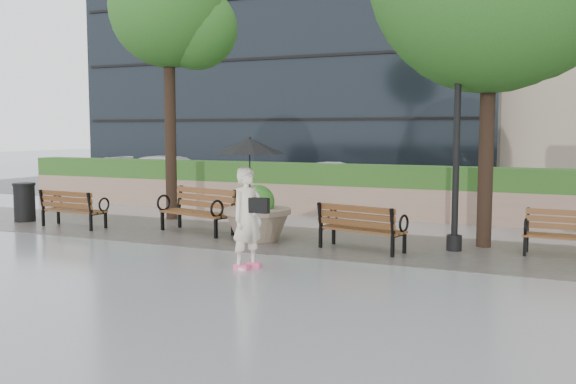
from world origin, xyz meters
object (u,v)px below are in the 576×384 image
at_px(bench_1, 197,220).
at_px(trash_bin, 25,203).
at_px(bench_3, 570,244).
at_px(bench_2, 361,237).
at_px(car_left, 176,175).
at_px(pedestrian, 249,190).
at_px(lamppost, 456,162).
at_px(car_right, 336,182).
at_px(planter_left, 257,219).
at_px(bench_0, 74,217).

distance_m(bench_1, trash_bin, 4.81).
bearing_deg(bench_3, bench_2, -164.76).
relative_size(car_left, pedestrian, 2.20).
distance_m(lamppost, car_right, 8.33).
bearing_deg(trash_bin, planter_left, -0.37).
bearing_deg(trash_bin, car_right, 52.47).
bearing_deg(car_left, car_right, -99.85).
height_order(bench_2, car_right, car_right).
relative_size(bench_2, pedestrian, 0.81).
distance_m(lamppost, pedestrian, 4.03).
bearing_deg(trash_bin, bench_3, 2.87).
bearing_deg(bench_0, pedestrian, 163.11).
relative_size(bench_2, lamppost, 0.45).
height_order(bench_1, trash_bin, bench_1).
relative_size(bench_3, planter_left, 1.14).
bearing_deg(planter_left, car_left, 133.77).
bearing_deg(bench_1, bench_2, 7.87).
height_order(bench_1, car_left, car_left).
distance_m(planter_left, lamppost, 4.07).
height_order(lamppost, pedestrian, lamppost).
relative_size(car_left, car_right, 1.25).
relative_size(bench_1, lamppost, 0.51).
distance_m(planter_left, trash_bin, 6.43).
relative_size(bench_3, trash_bin, 1.73).
bearing_deg(lamppost, car_right, 125.43).
bearing_deg(lamppost, bench_1, -178.09).
distance_m(car_left, car_right, 5.86).
bearing_deg(bench_1, car_right, 99.60).
distance_m(bench_0, bench_1, 3.06).
xyz_separation_m(bench_2, bench_3, (3.55, 0.88, -0.01)).
xyz_separation_m(bench_0, car_right, (3.71, 7.42, 0.36)).
xyz_separation_m(bench_0, bench_3, (10.47, 0.87, -0.01)).
relative_size(lamppost, car_right, 1.01).
bearing_deg(lamppost, bench_2, -156.23).
height_order(bench_3, car_left, car_left).
bearing_deg(planter_left, bench_0, -177.34).
height_order(bench_3, pedestrian, pedestrian).
bearing_deg(bench_2, lamppost, -143.09).
bearing_deg(planter_left, pedestrian, -65.93).
bearing_deg(bench_1, bench_0, -155.23).
bearing_deg(bench_3, trash_bin, -175.87).
relative_size(bench_0, car_left, 0.36).
relative_size(bench_0, trash_bin, 1.83).
relative_size(bench_1, bench_2, 1.12).
bearing_deg(bench_2, bench_3, -152.89).
height_order(bench_2, lamppost, lamppost).
bearing_deg(lamppost, bench_0, -175.40).
bearing_deg(bench_0, car_right, -112.34).
bearing_deg(pedestrian, planter_left, 45.60).
bearing_deg(bench_3, pedestrian, -145.70).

